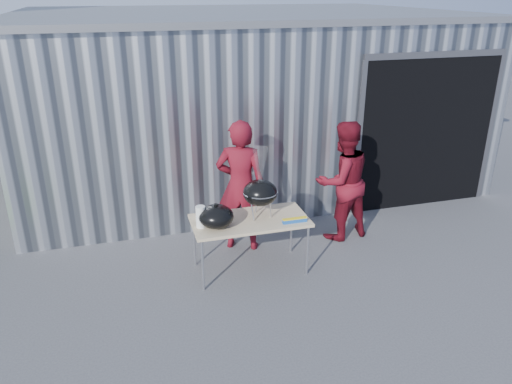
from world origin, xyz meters
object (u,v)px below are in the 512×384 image
object	(u,v)px
folding_table	(250,222)
person_cook	(241,186)
person_bystander	(342,181)
kettle_grill	(260,187)

from	to	relation	value
folding_table	person_cook	world-z (taller)	person_cook
folding_table	person_bystander	xyz separation A→B (m)	(1.56, 0.58, 0.19)
folding_table	person_cook	bearing A→B (deg)	85.75
person_cook	person_bystander	world-z (taller)	person_cook
kettle_grill	person_bystander	size ratio (longest dim) A/B	0.52
kettle_grill	person_cook	distance (m)	0.68
folding_table	kettle_grill	bearing A→B (deg)	12.88
folding_table	person_bystander	world-z (taller)	person_bystander
person_cook	person_bystander	distance (m)	1.52
folding_table	person_cook	size ratio (longest dim) A/B	0.79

